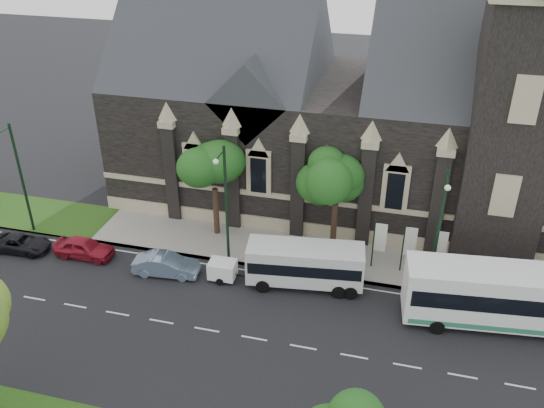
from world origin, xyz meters
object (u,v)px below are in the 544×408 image
(banner_flag_center, at_px, (408,244))
(banner_flag_left, at_px, (378,240))
(shuttle_bus, at_px, (305,263))
(street_lamp_far, at_px, (19,174))
(tree_walk_left, at_px, (217,166))
(car_far_black, at_px, (21,243))
(banner_flag_right, at_px, (438,248))
(tour_coach, at_px, (520,297))
(car_far_red, at_px, (84,248))
(sedan, at_px, (166,265))
(tree_walk_right, at_px, (340,179))
(box_trailer, at_px, (223,269))
(street_lamp_near, at_px, (439,227))
(street_lamp_mid, at_px, (225,200))

(banner_flag_center, bearing_deg, banner_flag_left, 180.00)
(shuttle_bus, bearing_deg, street_lamp_far, 169.54)
(tree_walk_left, bearing_deg, car_far_black, -156.16)
(banner_flag_right, xyz_separation_m, tour_coach, (4.84, -3.86, -0.23))
(banner_flag_center, relative_size, car_far_red, 0.91)
(tour_coach, bearing_deg, car_far_black, 174.31)
(tree_walk_left, distance_m, banner_flag_right, 16.52)
(tour_coach, height_order, sedan, tour_coach)
(banner_flag_left, height_order, sedan, banner_flag_left)
(shuttle_bus, xyz_separation_m, car_far_red, (-16.16, -0.77, -0.97))
(banner_flag_center, height_order, banner_flag_right, same)
(tree_walk_right, height_order, car_far_red, tree_walk_right)
(box_trailer, height_order, car_far_red, car_far_red)
(tree_walk_right, height_order, car_far_black, tree_walk_right)
(banner_flag_center, bearing_deg, tree_walk_left, 173.11)
(banner_flag_center, height_order, box_trailer, banner_flag_center)
(street_lamp_far, xyz_separation_m, banner_flag_right, (30.29, 1.91, -2.73))
(car_far_black, bearing_deg, street_lamp_near, -88.22)
(tree_walk_left, bearing_deg, banner_flag_left, -8.02)
(shuttle_bus, bearing_deg, banner_flag_right, 12.11)
(banner_flag_right, bearing_deg, car_far_red, -171.24)
(car_far_black, bearing_deg, car_far_red, -87.53)
(tree_walk_right, xyz_separation_m, street_lamp_near, (6.79, -3.62, -0.71))
(tree_walk_left, bearing_deg, banner_flag_center, -6.89)
(banner_flag_left, bearing_deg, shuttle_bus, -145.79)
(street_lamp_mid, distance_m, tour_coach, 19.46)
(tree_walk_right, xyz_separation_m, tour_coach, (11.92, -5.57, -3.67))
(banner_flag_center, distance_m, banner_flag_right, 2.00)
(car_far_red, bearing_deg, banner_flag_left, -80.18)
(sedan, bearing_deg, street_lamp_near, -87.97)
(box_trailer, height_order, sedan, sedan)
(tree_walk_left, height_order, shuttle_bus, tree_walk_left)
(street_lamp_mid, height_order, sedan, street_lamp_mid)
(sedan, bearing_deg, banner_flag_left, -78.57)
(tour_coach, bearing_deg, tree_walk_right, 148.61)
(street_lamp_mid, height_order, car_far_red, street_lamp_mid)
(tree_walk_right, xyz_separation_m, banner_flag_left, (3.08, -1.71, -3.43))
(street_lamp_near, relative_size, street_lamp_mid, 1.00)
(tree_walk_left, bearing_deg, car_far_red, -147.18)
(banner_flag_right, bearing_deg, box_trailer, -164.52)
(tour_coach, bearing_deg, shuttle_bus, 170.02)
(car_far_red, bearing_deg, banner_flag_center, -81.09)
(car_far_red, relative_size, car_far_black, 1.00)
(sedan, height_order, car_far_red, sedan)
(street_lamp_far, bearing_deg, box_trailer, -6.89)
(street_lamp_far, bearing_deg, street_lamp_near, 0.00)
(street_lamp_mid, relative_size, banner_flag_center, 2.25)
(street_lamp_far, bearing_deg, car_far_red, -18.31)
(banner_flag_left, bearing_deg, tree_walk_right, 150.90)
(tree_walk_right, height_order, banner_flag_right, tree_walk_right)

